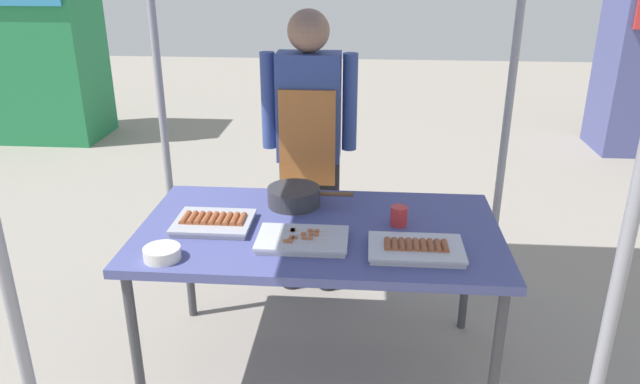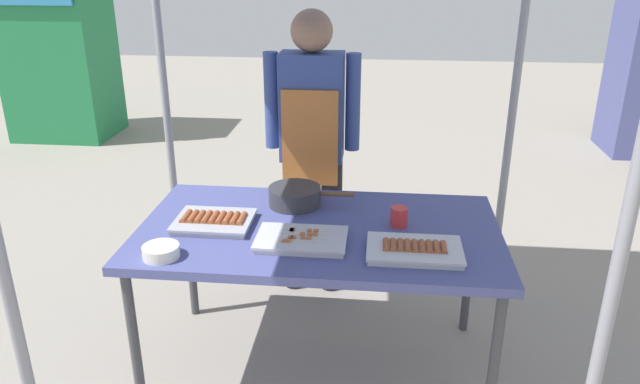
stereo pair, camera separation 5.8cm
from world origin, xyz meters
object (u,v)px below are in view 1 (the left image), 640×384
object	(u,v)px
condiment_bowl	(162,253)
neighbor_stall_left	(46,44)
tray_grilled_sausages	(416,249)
tray_pork_links	(214,222)
stall_table	(319,238)
cooking_wok	(294,196)
drink_cup_near_edge	(399,216)
vendor_woman	(309,134)
tray_meat_skewers	(303,240)

from	to	relation	value
condiment_bowl	neighbor_stall_left	xyz separation A→B (m)	(-2.55, 4.03, 0.22)
tray_grilled_sausages	tray_pork_links	size ratio (longest dim) A/B	1.13
neighbor_stall_left	tray_grilled_sausages	bearing A→B (deg)	-47.60
stall_table	cooking_wok	distance (m)	0.30
stall_table	cooking_wok	bearing A→B (deg)	119.81
stall_table	cooking_wok	xyz separation A→B (m)	(-0.14, 0.24, 0.10)
stall_table	tray_pork_links	distance (m)	0.48
cooking_wok	neighbor_stall_left	distance (m)	4.57
condiment_bowl	drink_cup_near_edge	size ratio (longest dim) A/B	1.68
drink_cup_near_edge	vendor_woman	world-z (taller)	vendor_woman
tray_grilled_sausages	vendor_woman	distance (m)	1.11
tray_pork_links	cooking_wok	world-z (taller)	cooking_wok
stall_table	cooking_wok	size ratio (longest dim) A/B	3.88
condiment_bowl	stall_table	bearing A→B (deg)	29.67
tray_meat_skewers	tray_pork_links	world-z (taller)	tray_pork_links
tray_grilled_sausages	cooking_wok	xyz separation A→B (m)	(-0.55, 0.45, 0.03)
stall_table	tray_pork_links	bearing A→B (deg)	-176.92
tray_meat_skewers	neighbor_stall_left	xyz separation A→B (m)	(-3.09, 3.85, 0.23)
cooking_wok	neighbor_stall_left	world-z (taller)	neighbor_stall_left
tray_grilled_sausages	drink_cup_near_edge	size ratio (longest dim) A/B	4.37
cooking_wok	tray_grilled_sausages	bearing A→B (deg)	-39.47
stall_table	drink_cup_near_edge	distance (m)	0.37
stall_table	tray_grilled_sausages	distance (m)	0.47
stall_table	cooking_wok	world-z (taller)	cooking_wok
tray_grilled_sausages	neighbor_stall_left	world-z (taller)	neighbor_stall_left
stall_table	tray_grilled_sausages	world-z (taller)	tray_grilled_sausages
tray_pork_links	cooking_wok	distance (m)	0.43
cooking_wok	tray_meat_skewers	bearing A→B (deg)	-78.41
neighbor_stall_left	vendor_woman	bearing A→B (deg)	-44.10
tray_pork_links	condiment_bowl	world-z (taller)	condiment_bowl
tray_grilled_sausages	drink_cup_near_edge	bearing A→B (deg)	102.36
drink_cup_near_edge	neighbor_stall_left	bearing A→B (deg)	133.95
tray_pork_links	drink_cup_near_edge	bearing A→B (deg)	5.63
condiment_bowl	drink_cup_near_edge	world-z (taller)	drink_cup_near_edge
tray_grilled_sausages	condiment_bowl	xyz separation A→B (m)	(-1.01, -0.13, 0.01)
tray_meat_skewers	vendor_woman	size ratio (longest dim) A/B	0.23
cooking_wok	condiment_bowl	bearing A→B (deg)	-128.13
stall_table	condiment_bowl	size ratio (longest dim) A/B	10.80
tray_meat_skewers	tray_pork_links	size ratio (longest dim) A/B	1.11
tray_meat_skewers	condiment_bowl	size ratio (longest dim) A/B	2.56
drink_cup_near_edge	neighbor_stall_left	world-z (taller)	neighbor_stall_left
tray_grilled_sausages	cooking_wok	distance (m)	0.71
drink_cup_near_edge	condiment_bowl	bearing A→B (deg)	-157.36
tray_grilled_sausages	vendor_woman	bearing A→B (deg)	118.81
tray_meat_skewers	vendor_woman	world-z (taller)	vendor_woman
tray_pork_links	neighbor_stall_left	xyz separation A→B (m)	(-2.68, 3.71, 0.22)
tray_meat_skewers	cooking_wok	size ratio (longest dim) A/B	0.92
tray_pork_links	cooking_wok	bearing A→B (deg)	39.22
tray_pork_links	cooking_wok	size ratio (longest dim) A/B	0.83
tray_meat_skewers	drink_cup_near_edge	size ratio (longest dim) A/B	4.31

